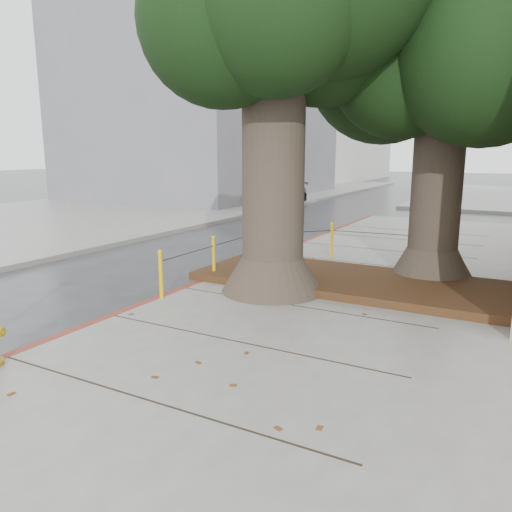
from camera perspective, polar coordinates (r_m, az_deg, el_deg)
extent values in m
plane|color=#28282B|center=(7.74, -5.36, -10.08)|extent=(140.00, 140.00, 0.00)
cube|color=slate|center=(24.25, -19.64, 4.49)|extent=(14.00, 60.00, 0.15)
cube|color=maroon|center=(10.75, -6.70, -3.38)|extent=(0.14, 26.00, 0.16)
cube|color=black|center=(10.65, 10.63, -2.80)|extent=(6.40, 2.60, 0.16)
cube|color=slate|center=(33.96, -5.65, 17.04)|extent=(12.00, 16.00, 12.00)
cube|color=silver|center=(55.30, 6.69, 16.54)|extent=(12.00, 18.00, 15.00)
cone|color=#4C3F33|center=(9.95, 1.91, -2.02)|extent=(2.04, 2.04, 0.70)
cylinder|color=#4C3F33|center=(9.67, 1.99, 9.74)|extent=(1.20, 1.20, 4.22)
sphere|color=black|center=(9.93, 9.65, 26.69)|extent=(3.00, 3.00, 3.00)
cone|color=#4C3F33|center=(11.50, 19.38, -0.80)|extent=(1.77, 1.77, 0.70)
cylinder|color=#4C3F33|center=(11.27, 20.01, 8.27)|extent=(1.04, 1.04, 3.84)
sphere|color=black|center=(11.54, 21.19, 23.79)|extent=(3.80, 3.80, 3.80)
sphere|color=black|center=(11.72, 27.01, 20.95)|extent=(3.00, 3.00, 3.00)
cylinder|color=#DEB20C|center=(9.57, -10.81, -2.18)|extent=(0.08, 0.08, 0.90)
sphere|color=#DEB20C|center=(9.47, -10.92, 0.46)|extent=(0.09, 0.09, 0.09)
cylinder|color=#DEB20C|center=(10.97, -4.83, -0.22)|extent=(0.08, 0.08, 0.90)
sphere|color=#DEB20C|center=(10.89, -4.87, 2.10)|extent=(0.09, 0.09, 0.09)
cylinder|color=#DEB20C|center=(12.48, -0.24, 1.29)|extent=(0.08, 0.08, 0.90)
sphere|color=#DEB20C|center=(12.41, -0.24, 3.34)|extent=(0.09, 0.09, 0.09)
cylinder|color=#DEB20C|center=(13.21, 8.65, 1.74)|extent=(0.08, 0.08, 0.90)
sphere|color=#DEB20C|center=(13.14, 8.71, 3.68)|extent=(0.09, 0.09, 0.09)
cylinder|color=#DEB20C|center=(12.83, 18.21, 0.98)|extent=(0.08, 0.08, 0.90)
sphere|color=#DEB20C|center=(12.75, 18.34, 2.97)|extent=(0.09, 0.09, 0.09)
cylinder|color=black|center=(10.20, -7.66, 0.35)|extent=(0.02, 1.80, 0.02)
cylinder|color=black|center=(11.67, -2.40, 1.89)|extent=(0.02, 1.80, 0.02)
cylinder|color=black|center=(12.76, 4.35, 2.72)|extent=(1.51, 1.51, 0.02)
cylinder|color=black|center=(12.93, 13.42, 2.55)|extent=(2.20, 0.22, 0.02)
imported|color=black|center=(27.48, 3.03, 7.05)|extent=(1.83, 4.22, 1.21)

